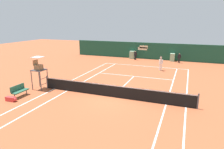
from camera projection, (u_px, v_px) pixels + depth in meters
name	position (u px, v px, depth m)	size (l,w,h in m)	color
ground_plane	(115.00, 94.00, 15.83)	(80.00, 80.00, 0.01)	#B25633
tennis_net	(112.00, 91.00, 15.18)	(12.10, 0.10, 1.07)	#4C4C51
sponsor_back_wall	(152.00, 51.00, 30.32)	(25.00, 1.02, 2.48)	#194C38
umpire_chair	(39.00, 68.00, 16.75)	(1.00, 1.00, 2.76)	#47474C
player_bench	(19.00, 90.00, 15.35)	(0.54, 1.35, 0.88)	#38383D
equipment_bag	(12.00, 99.00, 14.46)	(0.89, 0.34, 0.32)	#DB3838
player_on_baseline	(161.00, 63.00, 23.41)	(0.45, 0.81, 1.77)	white
ball_kid_centre_post	(135.00, 55.00, 29.84)	(0.45, 0.19, 1.35)	black
ball_kid_left_post	(179.00, 57.00, 27.68)	(0.46, 0.19, 1.36)	black
tennis_ball_mid_court	(131.00, 75.00, 21.51)	(0.07, 0.07, 0.07)	#CCE033
tennis_ball_by_sideline	(160.00, 72.00, 22.83)	(0.07, 0.07, 0.07)	#CCE033
tennis_ball_near_service_line	(127.00, 90.00, 16.69)	(0.07, 0.07, 0.07)	#CCE033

